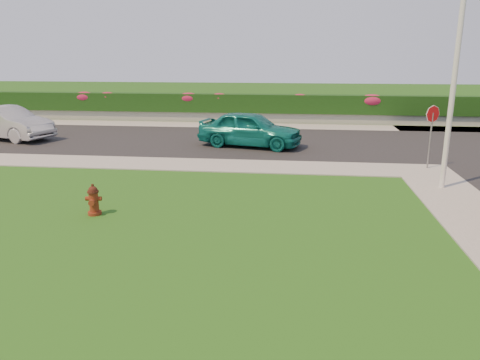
# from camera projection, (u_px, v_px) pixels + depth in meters

# --- Properties ---
(ground) EXTENTS (120.00, 120.00, 0.00)m
(ground) POSITION_uv_depth(u_px,v_px,m) (167.00, 276.00, 8.89)
(ground) COLOR black
(ground) RESTS_ON ground
(street_far) EXTENTS (26.00, 8.00, 0.04)m
(street_far) POSITION_uv_depth(u_px,v_px,m) (143.00, 139.00, 22.87)
(street_far) COLOR black
(street_far) RESTS_ON ground
(sidewalk_far) EXTENTS (24.00, 2.00, 0.04)m
(sidewalk_far) POSITION_uv_depth(u_px,v_px,m) (78.00, 162.00, 18.18)
(sidewalk_far) COLOR gray
(sidewalk_far) RESTS_ON ground
(curb_corner) EXTENTS (2.00, 2.00, 0.04)m
(curb_corner) POSITION_uv_depth(u_px,v_px,m) (424.00, 171.00, 16.73)
(curb_corner) COLOR gray
(curb_corner) RESTS_ON ground
(sidewalk_beyond) EXTENTS (34.00, 2.00, 0.04)m
(sidewalk_beyond) POSITION_uv_depth(u_px,v_px,m) (237.00, 126.00, 27.21)
(sidewalk_beyond) COLOR gray
(sidewalk_beyond) RESTS_ON ground
(retaining_wall) EXTENTS (34.00, 0.40, 0.60)m
(retaining_wall) POSITION_uv_depth(u_px,v_px,m) (240.00, 117.00, 28.58)
(retaining_wall) COLOR gray
(retaining_wall) RESTS_ON ground
(hedge) EXTENTS (32.00, 0.90, 1.10)m
(hedge) POSITION_uv_depth(u_px,v_px,m) (240.00, 103.00, 28.45)
(hedge) COLOR black
(hedge) RESTS_ON retaining_wall
(fire_hydrant) EXTENTS (0.43, 0.40, 0.83)m
(fire_hydrant) POSITION_uv_depth(u_px,v_px,m) (94.00, 200.00, 12.17)
(fire_hydrant) COLOR #59210E
(fire_hydrant) RESTS_ON ground
(sedan_teal) EXTENTS (4.92, 2.87, 1.57)m
(sedan_teal) POSITION_uv_depth(u_px,v_px,m) (250.00, 129.00, 20.87)
(sedan_teal) COLOR #0E6B64
(sedan_teal) RESTS_ON street_far
(sedan_silver) EXTENTS (5.06, 3.04, 1.58)m
(sedan_silver) POSITION_uv_depth(u_px,v_px,m) (7.00, 123.00, 22.63)
(sedan_silver) COLOR #B2B4BA
(sedan_silver) RESTS_ON street_far
(utility_pole) EXTENTS (0.16, 0.16, 5.95)m
(utility_pole) POSITION_uv_depth(u_px,v_px,m) (453.00, 92.00, 13.84)
(utility_pole) COLOR silver
(utility_pole) RESTS_ON ground
(stop_sign) EXTENTS (0.55, 0.34, 2.32)m
(stop_sign) POSITION_uv_depth(u_px,v_px,m) (432.00, 122.00, 16.66)
(stop_sign) COLOR slate
(stop_sign) RESTS_ON ground
(flower_clump_a) EXTENTS (1.31, 0.84, 0.66)m
(flower_clump_a) POSITION_uv_depth(u_px,v_px,m) (85.00, 97.00, 29.37)
(flower_clump_a) COLOR #BA1F3D
(flower_clump_a) RESTS_ON hedge
(flower_clump_b) EXTENTS (1.11, 0.71, 0.55)m
(flower_clump_b) POSITION_uv_depth(u_px,v_px,m) (107.00, 96.00, 29.20)
(flower_clump_b) COLOR #BA1F3D
(flower_clump_b) RESTS_ON hedge
(flower_clump_c) EXTENTS (1.29, 0.83, 0.64)m
(flower_clump_c) POSITION_uv_depth(u_px,v_px,m) (189.00, 98.00, 28.63)
(flower_clump_c) COLOR #BA1F3D
(flower_clump_c) RESTS_ON hedge
(flower_clump_d) EXTENTS (1.11, 0.71, 0.55)m
(flower_clump_d) POSITION_uv_depth(u_px,v_px,m) (219.00, 98.00, 28.41)
(flower_clump_d) COLOR #BA1F3D
(flower_clump_d) RESTS_ON hedge
(flower_clump_e) EXTENTS (1.05, 0.67, 0.52)m
(flower_clump_e) POSITION_uv_depth(u_px,v_px,m) (300.00, 98.00, 27.86)
(flower_clump_e) COLOR #BA1F3D
(flower_clump_e) RESTS_ON hedge
(flower_clump_f) EXTENTS (1.45, 0.93, 0.72)m
(flower_clump_f) POSITION_uv_depth(u_px,v_px,m) (372.00, 100.00, 27.41)
(flower_clump_f) COLOR #BA1F3D
(flower_clump_f) RESTS_ON hedge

